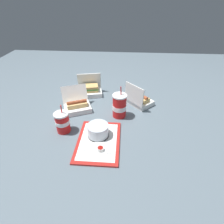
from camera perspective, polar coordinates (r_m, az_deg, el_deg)
ground_plane at (r=1.33m, az=-1.65°, el=-0.51°), size 3.20×3.20×0.00m
food_tray at (r=1.10m, az=-4.41°, el=-9.49°), size 0.37×0.26×0.01m
cake_container at (r=1.10m, az=-4.56°, el=-6.07°), size 0.14×0.14×0.08m
ketchup_cup at (r=1.02m, az=-4.01°, el=-11.95°), size 0.04×0.04×0.02m
napkin_stack at (r=1.05m, az=-2.81°, el=-11.47°), size 0.12×0.12×0.00m
plastic_fork at (r=1.08m, az=-9.38°, el=-10.13°), size 0.11×0.04×0.00m
clamshell_hotdog_left at (r=1.43m, az=8.88°, el=3.97°), size 0.25×0.24×0.19m
clamshell_sandwich_corner at (r=1.57m, az=-7.21°, el=7.15°), size 0.19×0.23×0.18m
clamshell_hotdog_front at (r=1.37m, az=-11.30°, el=2.06°), size 0.25×0.26×0.16m
soda_cup_left at (r=1.26m, az=2.43°, el=2.01°), size 0.10×0.10×0.24m
soda_cup_center at (r=1.17m, az=-15.86°, el=-3.20°), size 0.09×0.09×0.20m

